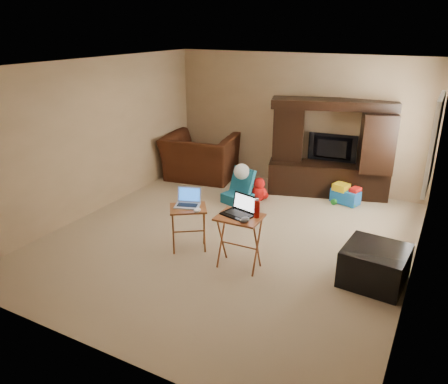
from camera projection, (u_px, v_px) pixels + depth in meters
The scene contains 22 objects.
floor at pixel (230, 238), 6.53m from camera, with size 5.50×5.50×0.00m, color #CBAF8D.
ceiling at pixel (231, 64), 5.63m from camera, with size 5.50×5.50×0.00m, color silver.
wall_back at pixel (297, 121), 8.34m from camera, with size 5.00×5.00×0.00m, color tan.
wall_front at pixel (87, 237), 3.82m from camera, with size 5.00×5.00×0.00m, color tan.
wall_left at pixel (96, 137), 7.18m from camera, with size 5.50×5.50×0.00m, color tan.
wall_right at pixel (425, 187), 4.98m from camera, with size 5.50×5.50×0.00m, color tan.
window_pane at pixel (435, 143), 6.21m from camera, with size 1.20×1.20×0.00m, color white.
window_frame at pixel (434, 143), 6.22m from camera, with size 0.06×1.14×1.34m, color white.
entertainment_center at pixel (330, 148), 7.89m from camera, with size 2.15×0.54×1.76m, color black.
television at pixel (332, 149), 8.01m from camera, with size 0.89×0.12×0.51m, color black.
recliner at pixel (201, 157), 8.89m from camera, with size 1.39×1.21×0.90m, color #411D0D.
child_rocker at pixel (238, 187), 7.70m from camera, with size 0.46×0.52×0.61m, color #17617F, non-canonical shape.
plush_toy at pixel (259, 189), 7.81m from camera, with size 0.39×0.33×0.44m, color red, non-canonical shape.
push_toy at pixel (346, 194), 7.69m from camera, with size 0.49×0.35×0.37m, color blue, non-canonical shape.
ottoman at pixel (375, 265), 5.33m from camera, with size 0.73×0.73×0.47m, color black.
tray_table_left at pixel (189, 229), 6.08m from camera, with size 0.49×0.39×0.64m, color #975724.
tray_table_right at pixel (239, 242), 5.62m from camera, with size 0.56×0.45×0.73m, color #9A4D25.
laptop_left at pixel (187, 198), 5.96m from camera, with size 0.34×0.28×0.24m, color #BABBC0.
laptop_right at pixel (237, 206), 5.48m from camera, with size 0.38×0.31×0.24m, color black.
mouse_left at pixel (197, 210), 5.82m from camera, with size 0.08×0.13×0.05m, color white.
mouse_right at pixel (245, 220), 5.32m from camera, with size 0.09×0.15×0.06m, color #434449.
water_bottle at pixel (257, 209), 5.42m from camera, with size 0.07×0.07×0.22m, color red.
Camera 1 is at (2.67, -5.20, 3.00)m, focal length 35.00 mm.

